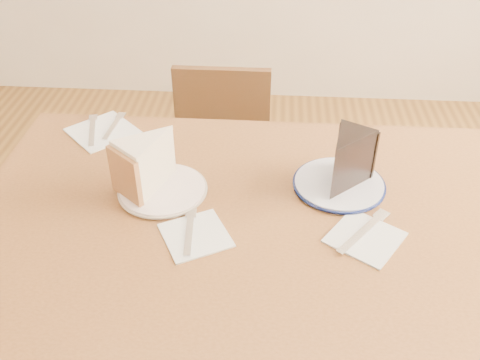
{
  "coord_description": "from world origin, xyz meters",
  "views": [
    {
      "loc": [
        0.05,
        -0.87,
        1.49
      ],
      "look_at": [
        -0.02,
        0.06,
        0.8
      ],
      "focal_mm": 40.0,
      "sensor_mm": 36.0,
      "label": 1
    }
  ],
  "objects_px": {
    "table": "(246,249)",
    "carrot_cake": "(151,163)",
    "chair_far": "(220,176)",
    "plate_navy": "(339,184)",
    "plate_cream": "(163,190)",
    "chocolate_cake": "(344,164)"
  },
  "relations": [
    {
      "from": "chocolate_cake",
      "to": "plate_navy",
      "type": "bearing_deg",
      "value": -40.23
    },
    {
      "from": "chair_far",
      "to": "chocolate_cake",
      "type": "distance_m",
      "value": 0.7
    },
    {
      "from": "chair_far",
      "to": "plate_navy",
      "type": "distance_m",
      "value": 0.66
    },
    {
      "from": "table",
      "to": "chair_far",
      "type": "bearing_deg",
      "value": 102.01
    },
    {
      "from": "chair_far",
      "to": "plate_navy",
      "type": "height_order",
      "value": "same"
    },
    {
      "from": "carrot_cake",
      "to": "chair_far",
      "type": "bearing_deg",
      "value": 119.43
    },
    {
      "from": "carrot_cake",
      "to": "chocolate_cake",
      "type": "distance_m",
      "value": 0.42
    },
    {
      "from": "chair_far",
      "to": "table",
      "type": "bearing_deg",
      "value": 102.1
    },
    {
      "from": "table",
      "to": "carrot_cake",
      "type": "distance_m",
      "value": 0.29
    },
    {
      "from": "chair_far",
      "to": "plate_navy",
      "type": "relative_size",
      "value": 3.8
    },
    {
      "from": "chair_far",
      "to": "plate_navy",
      "type": "bearing_deg",
      "value": 125.29
    },
    {
      "from": "plate_navy",
      "to": "chocolate_cake",
      "type": "height_order",
      "value": "chocolate_cake"
    },
    {
      "from": "plate_cream",
      "to": "table",
      "type": "bearing_deg",
      "value": -19.61
    },
    {
      "from": "plate_navy",
      "to": "chocolate_cake",
      "type": "relative_size",
      "value": 1.61
    },
    {
      "from": "chair_far",
      "to": "chocolate_cake",
      "type": "height_order",
      "value": "chocolate_cake"
    },
    {
      "from": "plate_cream",
      "to": "chocolate_cake",
      "type": "height_order",
      "value": "chocolate_cake"
    },
    {
      "from": "table",
      "to": "carrot_cake",
      "type": "height_order",
      "value": "carrot_cake"
    },
    {
      "from": "table",
      "to": "carrot_cake",
      "type": "bearing_deg",
      "value": 158.23
    },
    {
      "from": "table",
      "to": "chocolate_cake",
      "type": "distance_m",
      "value": 0.29
    },
    {
      "from": "plate_cream",
      "to": "chair_far",
      "type": "bearing_deg",
      "value": 82.42
    },
    {
      "from": "table",
      "to": "plate_navy",
      "type": "relative_size",
      "value": 5.98
    },
    {
      "from": "carrot_cake",
      "to": "chocolate_cake",
      "type": "xyz_separation_m",
      "value": [
        0.42,
        0.02,
        0.0
      ]
    }
  ]
}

